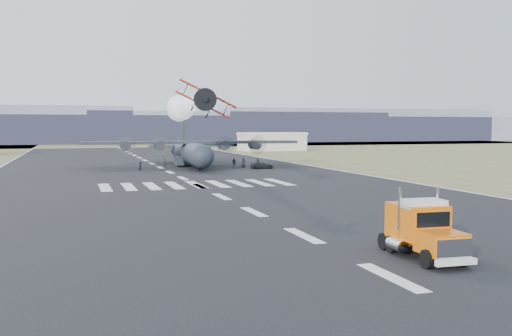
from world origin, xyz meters
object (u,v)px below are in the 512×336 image
crew_b (196,164)px  crew_h (141,166)px  crew_a (165,163)px  crew_e (243,163)px  semi_truck (422,229)px  transport_aircraft (190,150)px  hangar_right (272,141)px  crew_d (234,163)px  crew_f (208,162)px  support_vehicle (262,166)px  crew_c (203,163)px  crew_g (258,163)px  aerobatic_biplane (205,101)px

crew_b → crew_h: 10.14m
crew_a → crew_e: (14.54, -3.87, 0.05)m
semi_truck → crew_e: 76.51m
transport_aircraft → hangar_right: bearing=61.8°
crew_d → crew_f: size_ratio=1.09×
support_vehicle → crew_c: size_ratio=2.32×
crew_f → hangar_right: bearing=-174.8°
crew_d → crew_f: (-4.10, 4.08, -0.08)m
crew_a → crew_g: crew_a is taller
transport_aircraft → crew_h: size_ratio=27.18×
crew_b → crew_h: crew_b is taller
crew_c → crew_h: (-12.24, -3.49, -0.12)m
crew_a → crew_c: size_ratio=0.96×
aerobatic_biplane → transport_aircraft: bearing=86.4°
crew_f → crew_c: bearing=-3.7°
crew_c → crew_e: bearing=71.8°
crew_g → crew_f: bearing=142.5°
crew_b → crew_f: size_ratio=1.05×
crew_d → hangar_right: bearing=86.6°
crew_f → crew_h: bearing=-34.6°
semi_truck → crew_b: (1.69, 74.46, -0.85)m
crew_f → crew_g: bearing=99.9°
support_vehicle → crew_h: crew_h is taller
transport_aircraft → crew_g: (11.92, -7.14, -2.31)m
hangar_right → crew_a: size_ratio=11.81×
crew_e → crew_d: bearing=-177.7°
transport_aircraft → crew_d: 10.35m
crew_d → crew_f: crew_d is taller
support_vehicle → crew_d: (-4.33, 4.13, 0.34)m
crew_b → transport_aircraft: bearing=71.4°
semi_truck → crew_a: 79.63m
crew_a → crew_g: 17.89m
crew_c → crew_f: 2.35m
crew_a → crew_h: 7.26m
transport_aircraft → crew_f: size_ratio=25.13×
transport_aircraft → support_vehicle: 16.28m
crew_b → crew_c: crew_c is taller
crew_e → crew_g: (2.95, 0.10, -0.06)m
crew_d → crew_h: bearing=-154.6°
crew_g → crew_h: crew_g is taller
crew_b → crew_d: (7.64, 1.25, 0.03)m
crew_c → crew_e: crew_e is taller
semi_truck → crew_b: 74.48m
transport_aircraft → crew_a: transport_aircraft is taller
crew_a → crew_h: bearing=114.5°
transport_aircraft → crew_f: 4.89m
transport_aircraft → crew_e: transport_aircraft is taller
crew_e → crew_f: crew_e is taller
crew_h → semi_truck: bearing=-140.5°
support_vehicle → crew_e: (-2.42, 4.10, 0.33)m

